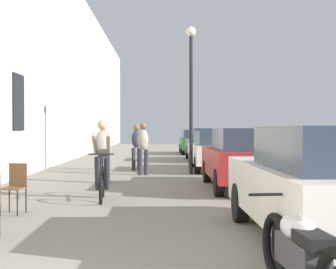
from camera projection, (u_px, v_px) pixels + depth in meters
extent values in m
cube|color=#B7AD99|center=(31.00, 46.00, 16.86)|extent=(0.50, 68.00, 8.85)
cube|color=black|center=(18.00, 102.00, 14.47)|extent=(0.04, 1.10, 1.70)
cylinder|color=black|center=(17.00, 203.00, 8.30)|extent=(0.02, 0.02, 0.45)
cylinder|color=black|center=(0.00, 203.00, 8.36)|extent=(0.02, 0.02, 0.45)
cylinder|color=black|center=(26.00, 200.00, 8.62)|extent=(0.02, 0.02, 0.45)
cylinder|color=black|center=(9.00, 200.00, 8.67)|extent=(0.02, 0.02, 0.45)
cube|color=brown|center=(13.00, 188.00, 8.48)|extent=(0.44, 0.44, 0.02)
cube|color=brown|center=(18.00, 175.00, 8.66)|extent=(0.34, 0.08, 0.42)
torus|color=black|center=(101.00, 188.00, 9.65)|extent=(0.11, 0.71, 0.71)
torus|color=black|center=(103.00, 182.00, 10.69)|extent=(0.11, 0.71, 0.71)
cylinder|color=black|center=(103.00, 169.00, 10.60)|extent=(0.05, 0.22, 0.58)
cylinder|color=black|center=(102.00, 155.00, 10.10)|extent=(0.10, 0.82, 0.14)
cylinder|color=black|center=(101.00, 171.00, 9.67)|extent=(0.04, 0.09, 0.67)
cylinder|color=black|center=(102.00, 183.00, 10.19)|extent=(0.11, 1.00, 0.12)
cylinder|color=black|center=(101.00, 154.00, 9.69)|extent=(0.52, 0.07, 0.03)
ellipsoid|color=black|center=(103.00, 155.00, 10.50)|extent=(0.12, 0.24, 0.06)
ellipsoid|color=#9E9384|center=(102.00, 143.00, 10.42)|extent=(0.37, 0.37, 0.59)
sphere|color=tan|center=(102.00, 125.00, 10.38)|extent=(0.22, 0.22, 0.22)
cylinder|color=#26262D|center=(107.00, 173.00, 10.36)|extent=(0.16, 0.40, 0.75)
cylinder|color=#26262D|center=(98.00, 173.00, 10.34)|extent=(0.16, 0.40, 0.75)
cylinder|color=#9E9384|center=(109.00, 144.00, 10.05)|extent=(0.16, 0.75, 0.48)
cylinder|color=#9E9384|center=(95.00, 144.00, 10.02)|extent=(0.13, 0.75, 0.48)
cylinder|color=#26262D|center=(107.00, 168.00, 13.35)|extent=(0.14, 0.14, 0.86)
cylinder|color=#26262D|center=(100.00, 168.00, 13.39)|extent=(0.14, 0.14, 0.86)
ellipsoid|color=gray|center=(104.00, 140.00, 13.36)|extent=(0.38, 0.29, 0.68)
sphere|color=tan|center=(104.00, 124.00, 13.35)|extent=(0.22, 0.22, 0.22)
cylinder|color=#26262D|center=(146.00, 162.00, 15.67)|extent=(0.14, 0.14, 0.83)
cylinder|color=#26262D|center=(140.00, 162.00, 15.63)|extent=(0.14, 0.14, 0.83)
ellipsoid|color=#9E9384|center=(143.00, 139.00, 15.64)|extent=(0.38, 0.30, 0.66)
sphere|color=brown|center=(143.00, 126.00, 15.63)|extent=(0.22, 0.22, 0.22)
cylinder|color=#26262D|center=(134.00, 159.00, 17.36)|extent=(0.14, 0.14, 0.82)
cylinder|color=#26262D|center=(139.00, 159.00, 17.38)|extent=(0.14, 0.14, 0.82)
ellipsoid|color=#2D3342|center=(136.00, 139.00, 17.36)|extent=(0.36, 0.27, 0.65)
sphere|color=brown|center=(136.00, 127.00, 17.35)|extent=(0.22, 0.22, 0.22)
cylinder|color=black|center=(191.00, 105.00, 15.94)|extent=(0.12, 0.12, 4.60)
sphere|color=silver|center=(191.00, 31.00, 15.91)|extent=(0.32, 0.32, 0.32)
cube|color=beige|center=(320.00, 192.00, 6.38)|extent=(1.83, 4.36, 0.71)
cube|color=#283342|center=(335.00, 148.00, 5.85)|extent=(1.53, 2.36, 0.53)
cylinder|color=black|center=(240.00, 203.00, 7.80)|extent=(0.21, 0.63, 0.63)
cylinder|color=black|center=(289.00, 246.00, 4.93)|extent=(0.21, 0.63, 0.63)
cube|color=maroon|center=(244.00, 162.00, 12.15)|extent=(1.79, 4.29, 0.70)
cube|color=#283342|center=(248.00, 139.00, 11.63)|extent=(1.50, 2.32, 0.52)
cylinder|color=black|center=(207.00, 171.00, 13.56)|extent=(0.20, 0.62, 0.62)
cylinder|color=black|center=(264.00, 171.00, 13.58)|extent=(0.20, 0.62, 0.62)
cylinder|color=black|center=(219.00, 183.00, 10.73)|extent=(0.20, 0.62, 0.62)
cylinder|color=black|center=(291.00, 182.00, 10.75)|extent=(0.20, 0.62, 0.62)
cube|color=beige|center=(215.00, 153.00, 17.43)|extent=(1.71, 4.06, 0.66)
cube|color=#283342|center=(217.00, 138.00, 16.94)|extent=(1.43, 2.20, 0.49)
cylinder|color=black|center=(191.00, 160.00, 18.75)|extent=(0.19, 0.58, 0.58)
cylinder|color=black|center=(230.00, 160.00, 18.79)|extent=(0.19, 0.58, 0.58)
cylinder|color=black|center=(197.00, 165.00, 16.08)|extent=(0.19, 0.58, 0.58)
cylinder|color=black|center=(242.00, 165.00, 16.12)|extent=(0.19, 0.58, 0.58)
cube|color=#23512D|center=(207.00, 147.00, 22.77)|extent=(1.84, 4.32, 0.70)
cube|color=#283342|center=(208.00, 134.00, 22.24)|extent=(1.53, 2.34, 0.52)
cylinder|color=black|center=(188.00, 152.00, 24.16)|extent=(0.21, 0.62, 0.62)
cylinder|color=black|center=(220.00, 152.00, 24.21)|extent=(0.21, 0.62, 0.62)
cylinder|color=black|center=(192.00, 156.00, 21.33)|extent=(0.21, 0.62, 0.62)
cylinder|color=black|center=(228.00, 156.00, 21.38)|extent=(0.21, 0.62, 0.62)
cube|color=#23512D|center=(194.00, 143.00, 28.76)|extent=(1.69, 4.05, 0.66)
cube|color=#283342|center=(195.00, 134.00, 28.27)|extent=(1.41, 2.19, 0.49)
cylinder|color=black|center=(181.00, 148.00, 30.09)|extent=(0.19, 0.58, 0.58)
cylinder|color=black|center=(205.00, 148.00, 30.12)|extent=(0.19, 0.58, 0.58)
cylinder|color=black|center=(183.00, 150.00, 27.42)|extent=(0.19, 0.58, 0.58)
cylinder|color=black|center=(210.00, 150.00, 27.45)|extent=(0.19, 0.58, 0.58)
torus|color=black|center=(275.00, 246.00, 4.97)|extent=(0.15, 0.70, 0.69)
cube|color=#333338|center=(302.00, 255.00, 4.25)|extent=(0.30, 0.78, 0.28)
ellipsoid|color=#B7B7BC|center=(297.00, 228.00, 4.35)|extent=(0.32, 0.54, 0.24)
cube|color=black|center=(314.00, 239.00, 3.97)|extent=(0.28, 0.46, 0.10)
cylinder|color=black|center=(279.00, 194.00, 4.87)|extent=(0.62, 0.08, 0.03)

